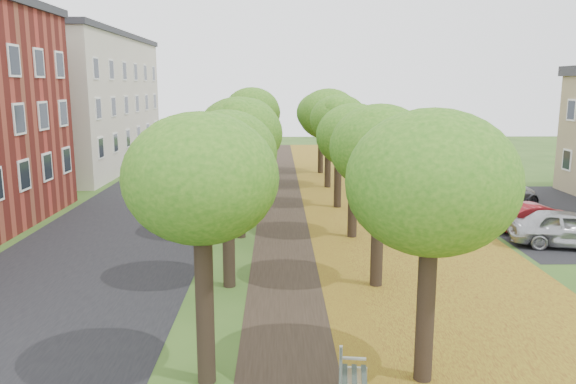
{
  "coord_description": "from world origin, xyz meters",
  "views": [
    {
      "loc": [
        -0.62,
        -11.46,
        6.46
      ],
      "look_at": [
        -0.22,
        9.28,
        2.5
      ],
      "focal_mm": 35.0,
      "sensor_mm": 36.0,
      "label": 1
    }
  ],
  "objects_px": {
    "car_red": "(538,218)",
    "car_grey": "(497,196)",
    "car_white": "(494,188)",
    "car_silver": "(568,229)"
  },
  "relations": [
    {
      "from": "car_red",
      "to": "car_grey",
      "type": "height_order",
      "value": "car_grey"
    },
    {
      "from": "car_red",
      "to": "car_white",
      "type": "height_order",
      "value": "car_red"
    },
    {
      "from": "car_silver",
      "to": "car_red",
      "type": "distance_m",
      "value": 2.39
    },
    {
      "from": "car_red",
      "to": "car_grey",
      "type": "xyz_separation_m",
      "value": [
        0.03,
        4.76,
        0.08
      ]
    },
    {
      "from": "car_silver",
      "to": "car_white",
      "type": "relative_size",
      "value": 1.02
    },
    {
      "from": "car_silver",
      "to": "car_white",
      "type": "height_order",
      "value": "car_silver"
    },
    {
      "from": "car_grey",
      "to": "car_white",
      "type": "height_order",
      "value": "car_grey"
    },
    {
      "from": "car_silver",
      "to": "car_red",
      "type": "relative_size",
      "value": 1.16
    },
    {
      "from": "car_silver",
      "to": "car_grey",
      "type": "height_order",
      "value": "car_silver"
    },
    {
      "from": "car_red",
      "to": "car_white",
      "type": "distance_m",
      "value": 7.64
    }
  ]
}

